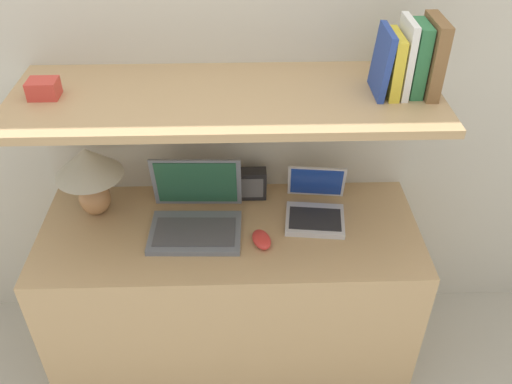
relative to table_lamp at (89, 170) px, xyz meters
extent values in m
cube|color=beige|center=(0.50, 0.22, 0.29)|extent=(6.00, 0.05, 2.40)
cube|color=tan|center=(0.50, -0.12, -0.55)|extent=(1.38, 0.55, 0.71)
cube|color=beige|center=(0.50, 0.18, -0.31)|extent=(1.38, 0.04, 1.19)
cube|color=tan|center=(0.50, -0.05, 0.30)|extent=(1.38, 0.49, 0.03)
ellipsoid|color=#B27A4C|center=(0.00, 0.00, -0.12)|extent=(0.12, 0.12, 0.13)
cylinder|color=tan|center=(0.00, 0.00, -0.04)|extent=(0.02, 0.02, 0.04)
cone|color=#B2AD99|center=(0.00, 0.00, 0.03)|extent=(0.24, 0.24, 0.11)
cube|color=slate|center=(0.38, -0.14, -0.18)|extent=(0.33, 0.23, 0.02)
cube|color=#47474C|center=(0.38, -0.15, -0.17)|extent=(0.29, 0.17, 0.00)
cube|color=slate|center=(0.38, 0.00, -0.06)|extent=(0.33, 0.06, 0.23)
cube|color=#235138|center=(0.38, -0.01, -0.06)|extent=(0.29, 0.05, 0.20)
cube|color=silver|center=(0.81, -0.08, -0.18)|extent=(0.23, 0.20, 0.02)
cube|color=#232326|center=(0.81, -0.09, -0.17)|extent=(0.20, 0.15, 0.00)
cube|color=silver|center=(0.83, 0.03, -0.09)|extent=(0.22, 0.08, 0.16)
cube|color=navy|center=(0.83, 0.03, -0.09)|extent=(0.20, 0.07, 0.14)
ellipsoid|color=red|center=(0.61, -0.19, -0.17)|extent=(0.09, 0.12, 0.03)
cube|color=black|center=(0.58, 0.08, -0.13)|extent=(0.12, 0.06, 0.12)
cube|color=#59595B|center=(0.58, 0.05, -0.13)|extent=(0.10, 0.00, 0.09)
cube|color=brown|center=(1.14, -0.05, 0.43)|extent=(0.04, 0.17, 0.24)
cube|color=#2D7042|center=(1.09, -0.05, 0.43)|extent=(0.04, 0.13, 0.22)
cube|color=silver|center=(1.05, -0.05, 0.43)|extent=(0.02, 0.15, 0.23)
cube|color=gold|center=(1.02, -0.05, 0.41)|extent=(0.03, 0.15, 0.19)
cube|color=#284293|center=(0.99, -0.05, 0.42)|extent=(0.04, 0.16, 0.21)
cube|color=#CC3D33|center=(-0.07, -0.05, 0.34)|extent=(0.09, 0.07, 0.06)
camera|label=1|loc=(0.55, -1.61, 1.10)|focal=38.00mm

